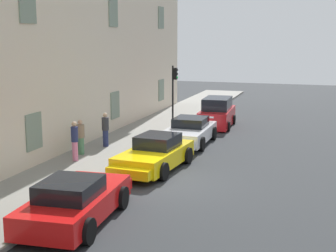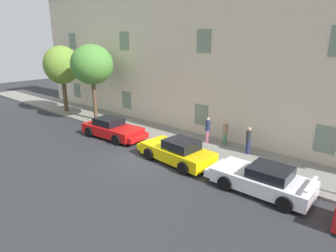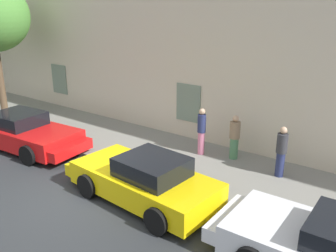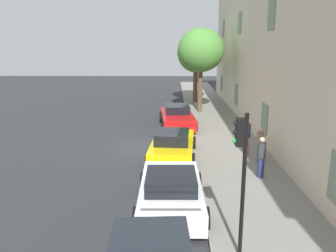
% 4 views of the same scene
% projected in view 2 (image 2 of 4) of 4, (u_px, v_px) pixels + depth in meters
% --- Properties ---
extents(ground_plane, '(80.00, 80.00, 0.00)m').
position_uv_depth(ground_plane, '(145.00, 160.00, 16.52)').
color(ground_plane, '#2B2D30').
extents(sidewalk, '(60.00, 3.70, 0.14)m').
position_uv_depth(sidewalk, '(185.00, 141.00, 19.32)').
color(sidewalk, gray).
rests_on(sidewalk, ground).
extents(building_facade, '(40.28, 4.33, 11.24)m').
position_uv_depth(building_facade, '(218.00, 56.00, 20.42)').
color(building_facade, beige).
rests_on(building_facade, ground).
extents(sportscar_red_lead, '(5.03, 2.44, 1.39)m').
position_uv_depth(sportscar_red_lead, '(114.00, 129.00, 20.12)').
color(sportscar_red_lead, red).
rests_on(sportscar_red_lead, ground).
extents(sportscar_yellow_flank, '(4.89, 2.39, 1.39)m').
position_uv_depth(sportscar_yellow_flank, '(175.00, 151.00, 16.21)').
color(sportscar_yellow_flank, yellow).
rests_on(sportscar_yellow_flank, ground).
extents(sportscar_white_middle, '(4.79, 2.26, 1.32)m').
position_uv_depth(sportscar_white_middle, '(259.00, 179.00, 12.99)').
color(sportscar_white_middle, white).
rests_on(sportscar_white_middle, ground).
extents(tree_near_kerb, '(3.29, 3.29, 6.13)m').
position_uv_depth(tree_near_kerb, '(62.00, 65.00, 26.13)').
color(tree_near_kerb, brown).
rests_on(tree_near_kerb, sidewalk).
extents(tree_midblock, '(3.45, 3.45, 6.31)m').
position_uv_depth(tree_midblock, '(92.00, 65.00, 23.14)').
color(tree_midblock, brown).
rests_on(tree_midblock, sidewalk).
extents(pedestrian_admiring, '(0.42, 0.42, 1.65)m').
position_uv_depth(pedestrian_admiring, '(248.00, 140.00, 16.85)').
color(pedestrian_admiring, navy).
rests_on(pedestrian_admiring, sidewalk).
extents(pedestrian_strolling, '(0.52, 0.52, 1.59)m').
position_uv_depth(pedestrian_strolling, '(225.00, 133.00, 18.27)').
color(pedestrian_strolling, '#4C7F59').
rests_on(pedestrian_strolling, sidewalk).
extents(pedestrian_bystander, '(0.33, 0.33, 1.72)m').
position_uv_depth(pedestrian_bystander, '(208.00, 130.00, 18.71)').
color(pedestrian_bystander, pink).
rests_on(pedestrian_bystander, sidewalk).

